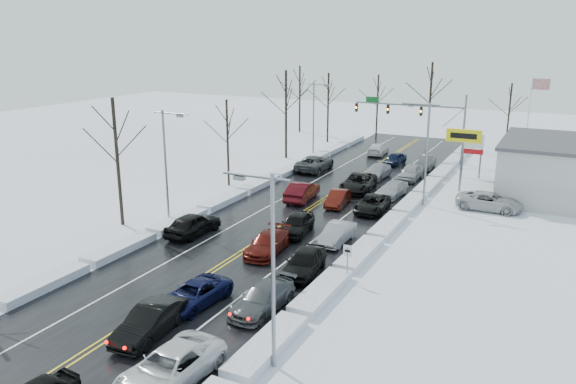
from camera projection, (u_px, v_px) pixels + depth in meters
The scene contains 44 objects.
ground at pixel (286, 224), 44.63m from camera, with size 160.00×160.00×0.00m, color white.
road_surface at pixel (297, 217), 46.34m from camera, with size 14.00×84.00×0.01m, color black.
snow_bank_left at pixel (220, 205), 49.64m from camera, with size 1.54×72.00×0.54m, color silver.
snow_bank_right at pixel (386, 231), 43.05m from camera, with size 1.54×72.00×0.54m, color silver.
traffic_signal_mast at pixel (420, 114), 65.71m from camera, with size 13.28×0.39×8.00m.
tires_plus_sign at pixel (463, 140), 52.47m from camera, with size 3.20×0.34×6.00m.
used_vehicles_sign at pixel (473, 147), 58.09m from camera, with size 2.20×0.22×4.65m.
speed_limit_sign at pixel (348, 257), 33.75m from camera, with size 0.55×0.09×2.35m.
flagpole at pixel (530, 115), 62.24m from camera, with size 1.87×1.20×10.00m.
streetlight_se at pixel (269, 257), 24.12m from camera, with size 3.20×0.25×9.00m.
streetlight_ne at pixel (425, 146), 48.19m from camera, with size 3.20×0.25×9.00m.
streetlight_sw at pixel (167, 158), 43.34m from camera, with size 3.20×0.25×9.00m.
streetlight_nw at pixel (315, 114), 67.41m from camera, with size 3.20×0.25×9.00m.
tree_left_b at pixel (116, 137), 42.56m from camera, with size 4.00×4.00×10.00m.
tree_left_c at pixel (227, 126), 54.44m from camera, with size 3.40×3.40×8.50m.
tree_left_d at pixel (286, 97), 66.40m from camera, with size 4.20×4.20×10.50m.
tree_left_e at pixel (328, 94), 76.73m from camera, with size 3.80×3.80×9.50m.
tree_far_a at pixel (300, 86), 84.91m from camera, with size 4.00×4.00×10.00m.
tree_far_b at pixel (378, 94), 80.77m from camera, with size 3.60×3.60×9.00m.
tree_far_c at pixel (431, 87), 75.20m from camera, with size 4.40×4.40×11.00m.
tree_far_d at pixel (510, 103), 72.63m from camera, with size 3.40×3.40×8.50m.
queued_car_1 at pixel (151, 335), 28.07m from camera, with size 1.65×4.73×1.56m, color black.
queued_car_2 at pixel (195, 305), 31.23m from camera, with size 2.21×4.78×1.33m, color black.
queued_car_3 at pixel (268, 253), 38.66m from camera, with size 2.01×4.95×1.44m, color #50100A.
queued_car_4 at pixel (296, 234), 42.36m from camera, with size 1.88×4.68×1.59m, color black.
queued_car_5 at pixel (338, 206), 49.34m from camera, with size 1.43×4.11×1.36m, color #481009.
queued_car_6 at pixel (358, 191), 53.99m from camera, with size 2.73×5.92×1.64m, color black.
queued_car_7 at pixel (377, 178), 58.80m from camera, with size 1.98×4.86×1.41m, color #97999E.
queued_car_8 at pixel (395, 165), 64.88m from camera, with size 1.61×4.01×1.37m, color black.
queued_car_10 at pixel (170, 383), 24.21m from camera, with size 2.56×5.55×1.54m, color silver.
queued_car_11 at pixel (262, 310), 30.68m from camera, with size 1.97×4.84×1.41m, color #474A4D.
queued_car_12 at pixel (304, 274), 35.25m from camera, with size 1.93×4.81×1.64m, color black.
queued_car_13 at pixel (337, 242), 40.61m from camera, with size 1.49×4.27×1.41m, color gray.
queued_car_14 at pixel (372, 211), 47.71m from camera, with size 2.29×4.96×1.38m, color black.
queued_car_15 at pixel (392, 196), 52.23m from camera, with size 1.87×4.60×1.34m, color #A2A6AA.
queued_car_16 at pixel (410, 179), 58.23m from camera, with size 1.85×4.59×1.56m, color #9A9DA2.
queued_car_17 at pixel (426, 168), 63.12m from camera, with size 1.50×4.31×1.42m, color #46484B.
oncoming_car_0 at pixel (302, 200), 50.99m from camera, with size 1.80×5.17×1.70m, color #46090F.
oncoming_car_1 at pixel (315, 170), 62.07m from camera, with size 2.79×6.05×1.68m, color #3A3C3E.
oncoming_car_2 at pixel (378, 155), 70.22m from camera, with size 1.98×4.88×1.42m, color silver.
oncoming_car_3 at pixel (194, 235), 42.18m from camera, with size 2.02×5.01×1.71m, color black.
parked_car_0 at pixel (488, 210), 48.13m from camera, with size 2.54×5.51×1.53m, color #BBBBBD.
parked_car_1 at pixel (533, 201), 50.56m from camera, with size 2.22×5.45×1.58m, color black.
parked_car_2 at pixel (513, 184), 56.44m from camera, with size 2.03×5.05×1.72m, color black.
Camera 1 is at (19.14, -37.69, 14.53)m, focal length 35.00 mm.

